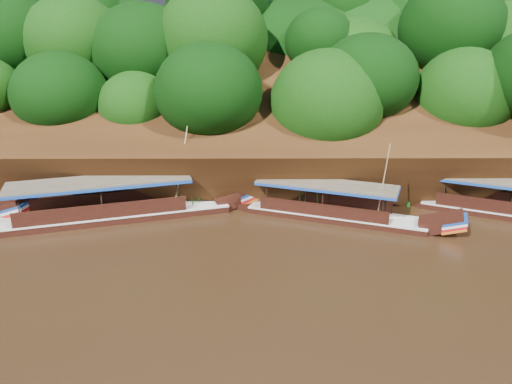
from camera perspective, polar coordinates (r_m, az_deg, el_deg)
ground at (r=23.46m, az=6.35°, el=-10.13°), size 160.00×160.00×0.00m
riverbank at (r=44.21m, az=3.15°, el=6.47°), size 120.00×30.06×19.40m
boat_1 at (r=30.42m, az=10.34°, el=-2.34°), size 12.48×6.17×5.55m
boat_2 at (r=31.36m, az=-14.10°, el=-1.82°), size 15.78×6.62×6.80m
reeds at (r=31.60m, az=-2.95°, el=-0.50°), size 49.26×2.65×2.15m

